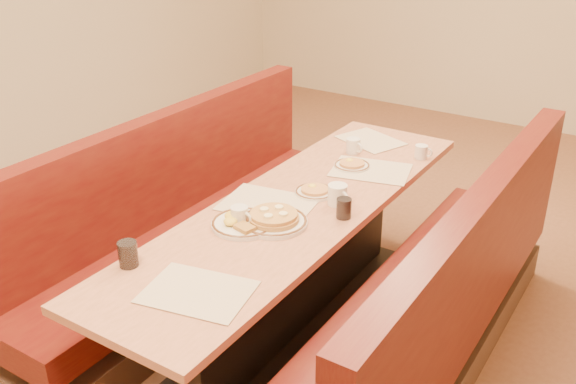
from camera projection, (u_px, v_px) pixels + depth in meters
The scene contains 18 objects.
ground at pixel (297, 327), 3.48m from camera, with size 8.00×8.00×0.00m, color #9E6647.
diner_table at pixel (298, 268), 3.32m from camera, with size 0.70×2.50×0.75m.
booth_left at pixel (190, 233), 3.68m from camera, with size 0.55×2.50×1.05m.
booth_right at pixel (432, 317), 2.97m from camera, with size 0.55×2.50×1.05m.
placemat_near_left at pixel (268, 204), 3.15m from camera, with size 0.44×0.33×0.00m, color beige.
placemat_near_right at pixel (198, 292), 2.46m from camera, with size 0.40×0.30×0.00m, color beige.
placemat_far_left at pixel (370, 140), 3.94m from camera, with size 0.37×0.28×0.00m, color beige.
placemat_far_right at pixel (371, 170), 3.52m from camera, with size 0.42×0.31×0.00m, color beige.
pancake_plate at pixel (274, 219), 2.95m from camera, with size 0.31×0.31×0.07m.
eggs_plate at pixel (242, 222), 2.94m from camera, with size 0.30×0.30×0.06m.
extra_plate_mid at pixel (315, 191), 3.25m from camera, with size 0.20×0.20×0.04m.
extra_plate_far at pixel (352, 165), 3.56m from camera, with size 0.20×0.20×0.04m.
coffee_mug_a at pixel (338, 195), 3.13m from camera, with size 0.13×0.10×0.10m.
coffee_mug_b at pixel (240, 215), 2.94m from camera, with size 0.12×0.08×0.09m.
coffee_mug_c at pixel (422, 152), 3.67m from camera, with size 0.10×0.07×0.08m.
coffee_mug_d at pixel (353, 146), 3.74m from camera, with size 0.12×0.08×0.09m.
soda_tumbler_near at pixel (128, 254), 2.61m from camera, with size 0.08×0.08×0.11m.
soda_tumbler_mid at pixel (344, 208), 3.00m from camera, with size 0.07×0.07×0.10m.
Camera 1 is at (1.49, -2.41, 2.15)m, focal length 40.00 mm.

